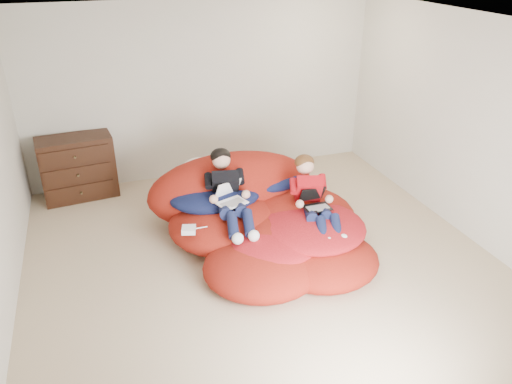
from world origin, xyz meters
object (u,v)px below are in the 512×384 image
at_px(younger_boy, 313,194).
at_px(laptop_white, 230,196).
at_px(older_boy, 228,189).
at_px(dresser, 78,167).
at_px(laptop_black, 315,202).
at_px(beanbag_pile, 261,218).

distance_m(younger_boy, laptop_white, 0.93).
xyz_separation_m(older_boy, laptop_white, (0.00, -0.08, -0.06)).
xyz_separation_m(dresser, laptop_white, (1.61, -1.84, 0.19)).
bearing_deg(dresser, laptop_white, -48.82).
xyz_separation_m(dresser, laptop_black, (2.51, -2.15, 0.13)).
distance_m(dresser, beanbag_pile, 2.70).
distance_m(dresser, laptop_black, 3.31).
distance_m(younger_boy, laptop_black, 0.09).
height_order(older_boy, laptop_black, older_boy).
distance_m(older_boy, laptop_white, 0.10).
xyz_separation_m(older_boy, laptop_black, (0.90, -0.38, -0.12)).
height_order(beanbag_pile, older_boy, older_boy).
bearing_deg(older_boy, beanbag_pile, -10.10).
xyz_separation_m(dresser, older_boy, (1.61, -1.76, 0.25)).
bearing_deg(laptop_white, beanbag_pile, 2.10).
bearing_deg(laptop_white, dresser, 131.18).
height_order(laptop_white, laptop_black, laptop_white).
bearing_deg(laptop_black, younger_boy, 90.00).
relative_size(beanbag_pile, older_boy, 2.18).
relative_size(laptop_white, laptop_black, 1.37).
height_order(dresser, beanbag_pile, beanbag_pile).
xyz_separation_m(beanbag_pile, laptop_black, (0.53, -0.32, 0.28)).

